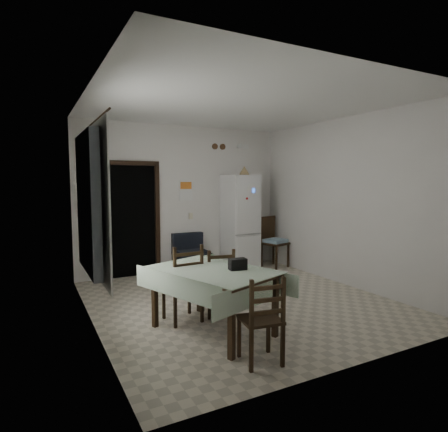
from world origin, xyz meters
TOP-DOWN VIEW (x-y plane):
  - ground at (0.00, 0.00)m, footprint 4.50×4.50m
  - ceiling at (0.00, 0.00)m, footprint 4.20×4.50m
  - wall_back at (0.00, 2.25)m, footprint 4.20×0.02m
  - wall_front at (0.00, -2.25)m, footprint 4.20×0.02m
  - wall_left at (-2.10, 0.00)m, footprint 0.02×4.50m
  - wall_right at (2.10, 0.00)m, footprint 0.02×4.50m
  - doorway at (-1.05, 2.45)m, footprint 1.06×0.52m
  - window_recess at (-2.15, -0.20)m, footprint 0.10×1.20m
  - curtain at (-2.04, -0.20)m, footprint 0.02×1.45m
  - curtain_rod at (-2.03, -0.20)m, footprint 0.02×1.60m
  - calendar at (0.05, 2.24)m, footprint 0.28×0.02m
  - calendar_image at (0.05, 2.23)m, footprint 0.24×0.01m
  - light_switch at (0.15, 2.24)m, footprint 0.08×0.02m
  - vent_left at (0.70, 2.23)m, footprint 0.12×0.03m
  - vent_right at (0.88, 2.23)m, footprint 0.12×0.03m
  - emergency_light at (1.35, 2.21)m, footprint 0.25×0.07m
  - fridge at (1.13, 1.93)m, footprint 0.65×0.65m
  - tan_cone at (1.20, 1.89)m, footprint 0.24×0.24m
  - navy_seat at (0.04, 1.93)m, footprint 0.65×0.63m
  - corner_chair at (1.79, 1.61)m, footprint 0.57×0.57m
  - dining_table at (-0.85, -0.84)m, footprint 1.40×1.71m
  - black_bag at (-0.61, -1.00)m, footprint 0.22×0.15m
  - dining_chair_far_left at (-1.05, -0.34)m, footprint 0.46×0.46m
  - dining_chair_far_right at (-0.53, -0.32)m, footprint 0.45×0.45m
  - dining_chair_near_head at (-0.77, -1.74)m, footprint 0.44×0.44m

SIDE VIEW (x-z plane):
  - ground at x=0.00m, z-range 0.00..0.00m
  - dining_table at x=-0.85m, z-range 0.00..0.76m
  - navy_seat at x=0.04m, z-range 0.00..0.77m
  - dining_chair_near_head at x=-0.77m, z-range 0.00..0.89m
  - dining_chair_far_right at x=-0.53m, z-range 0.00..0.91m
  - dining_chair_far_left at x=-1.05m, z-range 0.00..1.01m
  - corner_chair at x=1.79m, z-range 0.00..1.06m
  - black_bag at x=-0.61m, z-range 0.76..0.90m
  - fridge at x=1.13m, z-range 0.00..1.93m
  - doorway at x=-1.05m, z-range -0.05..2.17m
  - light_switch at x=0.15m, z-range 1.04..1.16m
  - wall_back at x=0.00m, z-range 0.00..2.90m
  - wall_front at x=0.00m, z-range 0.00..2.90m
  - wall_left at x=-2.10m, z-range 0.00..2.90m
  - wall_right at x=2.10m, z-range 0.00..2.90m
  - window_recess at x=-2.15m, z-range 0.75..2.35m
  - curtain at x=-2.04m, z-range 0.62..2.48m
  - calendar at x=0.05m, z-range 1.42..1.82m
  - calendar_image at x=0.05m, z-range 1.65..1.79m
  - tan_cone at x=1.20m, z-range 1.93..2.11m
  - curtain_rod at x=-2.03m, z-range 2.49..2.51m
  - vent_left at x=0.70m, z-range 2.46..2.58m
  - vent_right at x=0.88m, z-range 2.46..2.58m
  - emergency_light at x=1.35m, z-range 2.50..2.59m
  - ceiling at x=0.00m, z-range 2.89..2.91m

